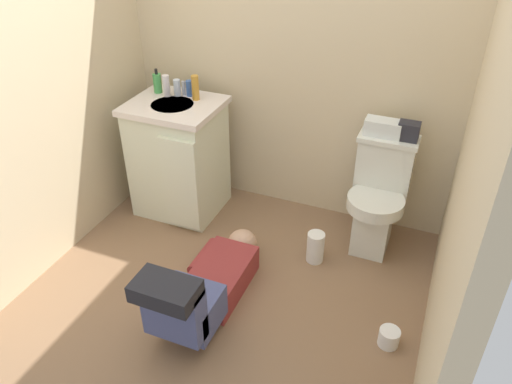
# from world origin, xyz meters

# --- Properties ---
(ground_plane) EXTENTS (2.74, 3.03, 0.04)m
(ground_plane) POSITION_xyz_m (0.00, 0.00, -0.02)
(ground_plane) COLOR #856346
(wall_back) EXTENTS (2.40, 0.08, 2.40)m
(wall_back) POSITION_xyz_m (0.00, 1.06, 1.20)
(wall_back) COLOR beige
(wall_back) RESTS_ON ground_plane
(wall_left) EXTENTS (0.08, 2.03, 2.40)m
(wall_left) POSITION_xyz_m (-1.16, 0.00, 1.20)
(wall_left) COLOR beige
(wall_left) RESTS_ON ground_plane
(wall_right) EXTENTS (0.08, 2.03, 2.40)m
(wall_right) POSITION_xyz_m (1.16, 0.00, 1.20)
(wall_right) COLOR beige
(wall_right) RESTS_ON ground_plane
(toilet) EXTENTS (0.36, 0.46, 0.75)m
(toilet) POSITION_xyz_m (0.71, 0.76, 0.37)
(toilet) COLOR silver
(toilet) RESTS_ON ground_plane
(vanity_cabinet) EXTENTS (0.60, 0.53, 0.82)m
(vanity_cabinet) POSITION_xyz_m (-0.67, 0.65, 0.42)
(vanity_cabinet) COLOR silver
(vanity_cabinet) RESTS_ON ground_plane
(faucet) EXTENTS (0.02, 0.02, 0.10)m
(faucet) POSITION_xyz_m (-0.67, 0.79, 0.87)
(faucet) COLOR silver
(faucet) RESTS_ON vanity_cabinet
(person_plumber) EXTENTS (0.39, 1.06, 0.52)m
(person_plumber) POSITION_xyz_m (-0.05, -0.21, 0.18)
(person_plumber) COLOR maroon
(person_plumber) RESTS_ON ground_plane
(tissue_box) EXTENTS (0.22, 0.11, 0.10)m
(tissue_box) POSITION_xyz_m (0.66, 0.85, 0.80)
(tissue_box) COLOR silver
(tissue_box) RESTS_ON toilet
(toiletry_bag) EXTENTS (0.12, 0.09, 0.11)m
(toiletry_bag) POSITION_xyz_m (0.81, 0.85, 0.81)
(toiletry_bag) COLOR #26262D
(toiletry_bag) RESTS_ON toilet
(soap_dispenser) EXTENTS (0.06, 0.06, 0.17)m
(soap_dispenser) POSITION_xyz_m (-0.86, 0.77, 0.89)
(soap_dispenser) COLOR #439E4E
(soap_dispenser) RESTS_ON vanity_cabinet
(bottle_white) EXTENTS (0.05, 0.05, 0.14)m
(bottle_white) POSITION_xyz_m (-0.77, 0.74, 0.89)
(bottle_white) COLOR silver
(bottle_white) RESTS_ON vanity_cabinet
(bottle_clear) EXTENTS (0.05, 0.05, 0.11)m
(bottle_clear) POSITION_xyz_m (-0.71, 0.78, 0.88)
(bottle_clear) COLOR silver
(bottle_clear) RESTS_ON vanity_cabinet
(bottle_blue) EXTENTS (0.04, 0.04, 0.11)m
(bottle_blue) POSITION_xyz_m (-0.63, 0.80, 0.87)
(bottle_blue) COLOR #3E64B1
(bottle_blue) RESTS_ON vanity_cabinet
(bottle_amber) EXTENTS (0.05, 0.05, 0.16)m
(bottle_amber) POSITION_xyz_m (-0.56, 0.76, 0.90)
(bottle_amber) COLOR #C1862C
(bottle_amber) RESTS_ON vanity_cabinet
(paper_towel_roll) EXTENTS (0.11, 0.11, 0.21)m
(paper_towel_roll) POSITION_xyz_m (0.41, 0.44, 0.10)
(paper_towel_roll) COLOR white
(paper_towel_roll) RESTS_ON ground_plane
(toilet_paper_roll) EXTENTS (0.11, 0.11, 0.10)m
(toilet_paper_roll) POSITION_xyz_m (0.96, -0.06, 0.05)
(toilet_paper_roll) COLOR white
(toilet_paper_roll) RESTS_ON ground_plane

